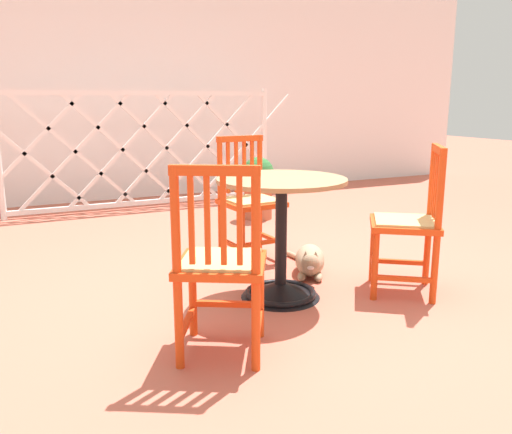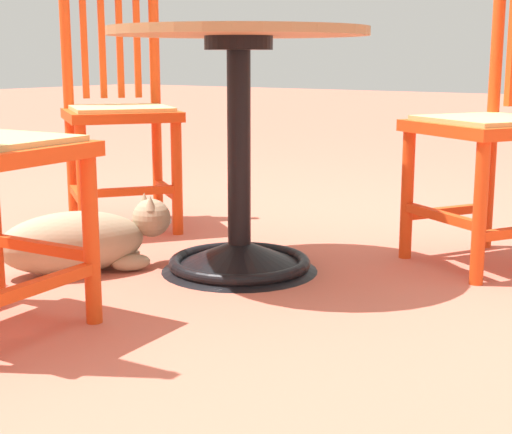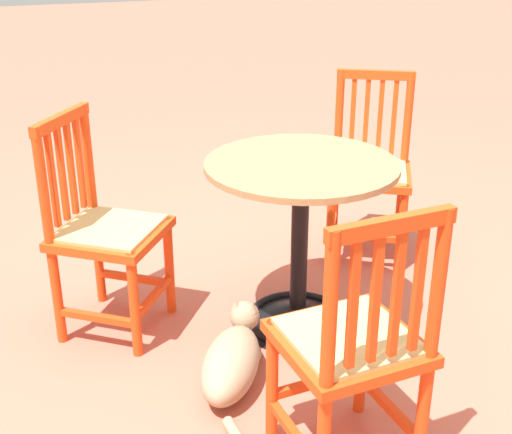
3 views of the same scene
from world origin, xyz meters
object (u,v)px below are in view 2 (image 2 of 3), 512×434
object	(u,v)px
orange_chair_by_planter	(119,114)
tabby_cat	(85,242)
cafe_table	(239,179)
orange_chair_at_corner	(496,127)

from	to	relation	value
orange_chair_by_planter	tabby_cat	distance (m)	0.74
orange_chair_by_planter	tabby_cat	xyz separation A→B (m)	(-0.37, 0.54, -0.34)
orange_chair_by_planter	tabby_cat	bearing A→B (deg)	124.35
orange_chair_by_planter	tabby_cat	world-z (taller)	orange_chair_by_planter
tabby_cat	cafe_table	bearing A→B (deg)	-143.27
cafe_table	orange_chair_at_corner	bearing A→B (deg)	-138.54
orange_chair_by_planter	tabby_cat	size ratio (longest dim) A/B	1.28
orange_chair_at_corner	tabby_cat	bearing A→B (deg)	39.70
orange_chair_at_corner	tabby_cat	world-z (taller)	orange_chair_at_corner
tabby_cat	orange_chair_at_corner	bearing A→B (deg)	-140.30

